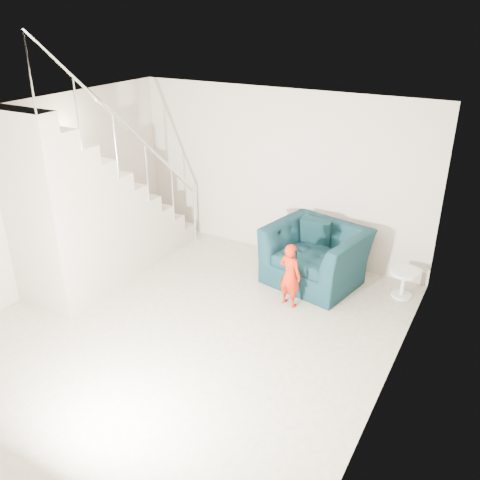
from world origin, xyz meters
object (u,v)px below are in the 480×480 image
Objects in this scene: toddler at (290,275)px; side_table at (404,279)px; armchair at (316,255)px; staircase at (91,220)px.

toddler is 1.67m from side_table.
staircase is at bearing -141.68° from armchair.
armchair is 3.28× the size of side_table.
staircase reaches higher than armchair.
armchair is 1.29m from side_table.
toddler is at bearing -83.25° from armchair.
staircase reaches higher than side_table.
armchair is 0.79m from toddler.
side_table is (1.33, 0.99, -0.19)m from toddler.
armchair is 0.37× the size of staircase.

